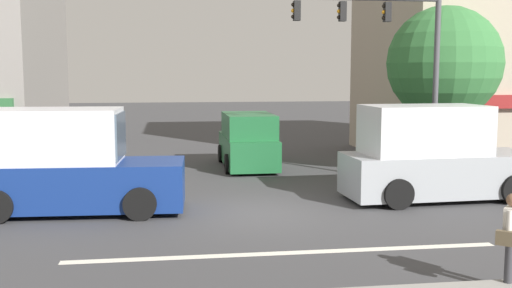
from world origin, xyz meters
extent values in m
plane|color=#3D3D3F|center=(0.00, 0.00, 0.00)|extent=(120.00, 120.00, 0.00)
cube|color=silver|center=(0.00, -3.50, 0.00)|extent=(9.00, 0.24, 0.01)
cylinder|color=#4C3823|center=(7.34, 5.06, 1.25)|extent=(0.32, 0.32, 2.49)
sphere|color=#337038|center=(7.34, 5.06, 4.01)|extent=(4.04, 4.04, 4.04)
cylinder|color=brown|center=(7.31, 6.91, 4.09)|extent=(0.22, 0.22, 8.19)
cylinder|color=#47474C|center=(6.11, 3.02, 3.10)|extent=(0.18, 0.18, 6.20)
cube|color=black|center=(4.43, 3.02, 5.55)|extent=(0.20, 0.24, 0.60)
sphere|color=black|center=(4.31, 3.02, 5.73)|extent=(0.12, 0.12, 0.12)
sphere|color=orange|center=(4.31, 3.02, 5.55)|extent=(0.12, 0.12, 0.12)
sphere|color=black|center=(4.31, 3.02, 5.37)|extent=(0.12, 0.12, 0.12)
cube|color=black|center=(2.99, 3.01, 5.55)|extent=(0.20, 0.24, 0.60)
sphere|color=black|center=(2.87, 3.01, 5.73)|extent=(0.12, 0.12, 0.12)
sphere|color=orange|center=(2.87, 3.01, 5.55)|extent=(0.12, 0.12, 0.12)
sphere|color=black|center=(2.87, 3.01, 5.37)|extent=(0.12, 0.12, 0.12)
cube|color=black|center=(1.55, 3.01, 5.55)|extent=(0.20, 0.24, 0.60)
sphere|color=black|center=(1.43, 3.01, 5.73)|extent=(0.12, 0.12, 0.12)
sphere|color=orange|center=(1.43, 3.01, 5.55)|extent=(0.12, 0.12, 0.12)
sphere|color=black|center=(1.43, 3.01, 5.37)|extent=(0.12, 0.12, 0.12)
cube|color=navy|center=(-4.79, 0.80, 0.75)|extent=(5.69, 2.28, 1.20)
cube|color=silver|center=(-5.33, 0.82, 2.05)|extent=(3.49, 2.07, 1.40)
cube|color=#475666|center=(-3.62, 0.74, 2.05)|extent=(0.15, 1.75, 1.19)
cylinder|color=black|center=(-3.00, 1.71, 0.42)|extent=(0.85, 0.28, 0.84)
cylinder|color=black|center=(-3.10, -0.29, 0.42)|extent=(0.85, 0.28, 0.84)
cylinder|color=black|center=(-6.47, 1.88, 0.42)|extent=(0.85, 0.28, 0.84)
cube|color=#1E6033|center=(0.65, 7.80, 0.66)|extent=(1.87, 4.61, 1.10)
cube|color=#1E6033|center=(0.65, 7.50, 1.66)|extent=(1.82, 3.21, 0.90)
cube|color=#475666|center=(0.64, 9.12, 1.66)|extent=(1.66, 0.07, 0.76)
cylinder|color=black|center=(-0.28, 9.22, 0.36)|extent=(0.20, 0.72, 0.72)
cylinder|color=black|center=(1.56, 9.23, 0.36)|extent=(0.20, 0.72, 0.72)
cylinder|color=black|center=(-0.26, 6.37, 0.36)|extent=(0.20, 0.72, 0.72)
cylinder|color=black|center=(1.58, 6.38, 0.36)|extent=(0.20, 0.72, 0.72)
cube|color=#999EA3|center=(5.43, 1.03, 0.75)|extent=(5.68, 2.25, 1.20)
cube|color=silver|center=(4.88, 1.01, 2.05)|extent=(3.48, 2.05, 1.40)
cube|color=#475666|center=(6.60, 1.08, 2.05)|extent=(0.14, 1.75, 1.19)
cylinder|color=black|center=(7.12, 2.11, 0.42)|extent=(0.85, 0.28, 0.84)
cylinder|color=black|center=(3.65, 1.95, 0.42)|extent=(0.85, 0.28, 0.84)
cylinder|color=black|center=(3.74, -0.05, 0.42)|extent=(0.85, 0.28, 0.84)
cylinder|color=#333338|center=(3.39, -6.03, 0.43)|extent=(0.14, 0.14, 0.86)
cylinder|color=#333338|center=(3.28, -6.16, 0.43)|extent=(0.14, 0.14, 0.86)
cube|color=beige|center=(3.33, -6.10, 1.15)|extent=(0.40, 0.42, 0.58)
cylinder|color=beige|center=(3.18, -6.28, 1.15)|extent=(0.09, 0.09, 0.56)
cube|color=brown|center=(3.09, -6.31, 0.98)|extent=(0.29, 0.27, 0.24)
camera|label=1|loc=(-2.31, -15.19, 3.68)|focal=42.00mm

